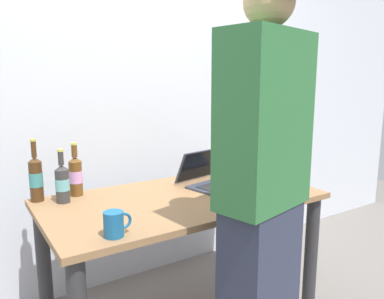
% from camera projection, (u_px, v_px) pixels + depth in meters
% --- Properties ---
extents(desk, '(1.46, 0.78, 0.76)m').
position_uv_depth(desk, '(183.00, 219.00, 2.01)').
color(desk, olive).
rests_on(desk, ground).
extents(laptop, '(0.41, 0.37, 0.21)m').
position_uv_depth(laptop, '(211.00, 177.00, 2.21)').
color(laptop, '#383D4C').
rests_on(laptop, desk).
extents(beer_bottle_green, '(0.07, 0.07, 0.29)m').
position_uv_depth(beer_bottle_green, '(76.00, 175.00, 1.98)').
color(beer_bottle_green, brown).
rests_on(beer_bottle_green, desk).
extents(beer_bottle_brown, '(0.07, 0.07, 0.28)m').
position_uv_depth(beer_bottle_brown, '(62.00, 183.00, 1.86)').
color(beer_bottle_brown, '#333333').
rests_on(beer_bottle_brown, desk).
extents(beer_bottle_dark, '(0.07, 0.07, 0.33)m').
position_uv_depth(beer_bottle_dark, '(36.00, 178.00, 1.88)').
color(beer_bottle_dark, '#472B14').
rests_on(beer_bottle_dark, desk).
extents(person_figure, '(0.43, 0.32, 1.78)m').
position_uv_depth(person_figure, '(262.00, 196.00, 1.48)').
color(person_figure, '#2D3347').
rests_on(person_figure, ground).
extents(coffee_mug, '(0.12, 0.08, 0.10)m').
position_uv_depth(coffee_mug, '(114.00, 224.00, 1.45)').
color(coffee_mug, '#19598C').
rests_on(coffee_mug, desk).
extents(back_wall, '(6.00, 0.10, 2.60)m').
position_uv_depth(back_wall, '(129.00, 92.00, 2.46)').
color(back_wall, silver).
rests_on(back_wall, ground).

